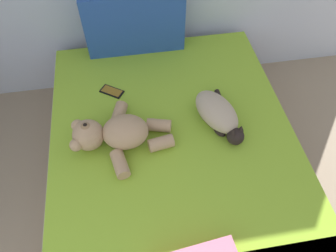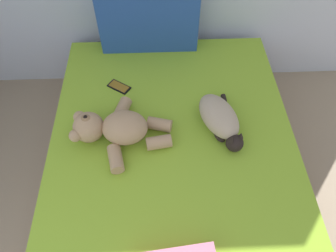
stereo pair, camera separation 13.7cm
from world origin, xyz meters
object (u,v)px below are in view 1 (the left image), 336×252
bed (174,163)px  cat (218,114)px  teddy_bear (115,133)px  patterned_cushion (134,22)px  cell_phone (112,91)px

bed → cat: cat is taller
bed → teddy_bear: (-0.33, 0.06, 0.31)m
patterned_cushion → cat: bearing=-61.9°
patterned_cushion → cat: size_ratio=1.53×
bed → teddy_bear: size_ratio=3.36×
cat → cell_phone: size_ratio=2.72×
cat → cell_phone: (-0.61, 0.35, -0.07)m
bed → cell_phone: 0.61m
cat → cell_phone: bearing=150.4°
patterned_cushion → teddy_bear: bearing=-103.9°
bed → patterned_cushion: size_ratio=2.86×
cat → cell_phone: 0.71m
cat → teddy_bear: size_ratio=0.77×
bed → patterned_cushion: bearing=98.4°
teddy_bear → cell_phone: size_ratio=3.55×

